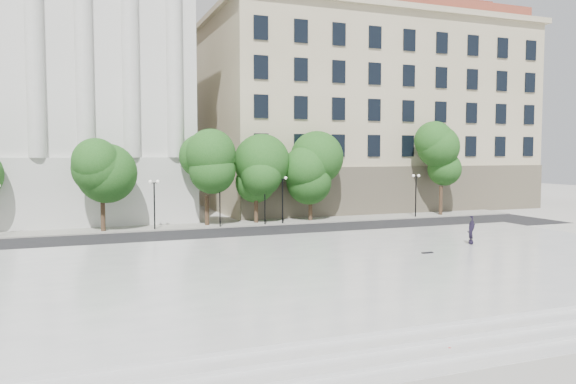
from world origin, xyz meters
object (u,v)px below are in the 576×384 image
object	(u,v)px
traffic_light_east	(265,183)
skateboard	(427,253)
traffic_light_west	(220,186)
person_lying	(471,240)

from	to	relation	value
traffic_light_east	skateboard	world-z (taller)	traffic_light_east
traffic_light_west	skateboard	size ratio (longest dim) A/B	5.72
traffic_light_west	skateboard	bearing A→B (deg)	-67.05
traffic_light_east	skateboard	size ratio (longest dim) A/B	5.84
person_lying	skateboard	bearing A→B (deg)	157.49
traffic_light_west	person_lying	world-z (taller)	traffic_light_west
traffic_light_west	traffic_light_east	bearing A→B (deg)	0.00
traffic_light_east	skateboard	bearing A→B (deg)	-78.30
skateboard	person_lying	bearing A→B (deg)	20.95
traffic_light_east	person_lying	size ratio (longest dim) A/B	2.30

